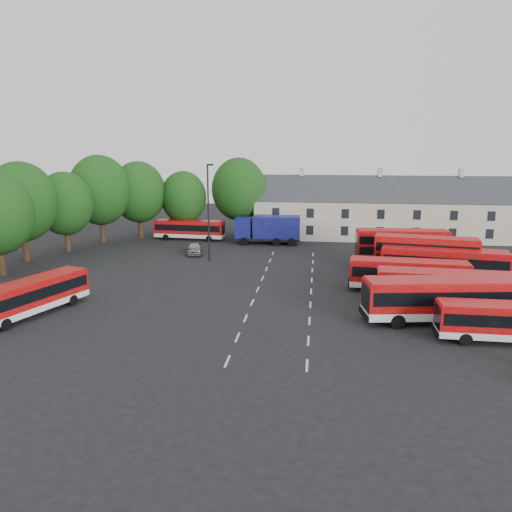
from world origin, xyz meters
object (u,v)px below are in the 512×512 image
at_px(box_truck, 268,228).
at_px(silver_car, 195,248).
at_px(bus_dd_south, 425,254).
at_px(bus_row_a, 511,320).
at_px(lamppost, 209,210).
at_px(bus_west, 31,294).

relative_size(box_truck, silver_car, 2.02).
bearing_deg(bus_dd_south, bus_row_a, -73.11).
distance_m(bus_dd_south, silver_car, 27.30).
xyz_separation_m(bus_dd_south, silver_car, (-26.14, 7.70, -1.63)).
height_order(silver_car, lamppost, lamppost).
bearing_deg(bus_west, bus_row_a, -73.19).
bearing_deg(lamppost, silver_car, 127.22).
xyz_separation_m(box_truck, silver_car, (-8.49, -7.43, -1.42)).
height_order(bus_row_a, box_truck, box_truck).
xyz_separation_m(bus_dd_south, lamppost, (-23.49, 4.22, 3.60)).
bearing_deg(lamppost, bus_west, -116.09).
relative_size(bus_dd_south, bus_west, 1.01).
height_order(box_truck, silver_car, box_truck).
distance_m(bus_dd_south, bus_west, 37.21).
xyz_separation_m(silver_car, lamppost, (2.65, -3.49, 5.22)).
relative_size(bus_row_a, bus_west, 0.94).
relative_size(bus_west, box_truck, 1.16).
distance_m(bus_row_a, silver_car, 37.92).
distance_m(bus_dd_south, box_truck, 23.25).
height_order(bus_row_a, silver_car, bus_row_a).
distance_m(bus_dd_south, lamppost, 24.14).
bearing_deg(bus_west, silver_car, 1.70).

